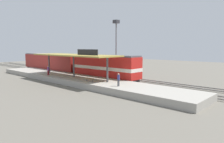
# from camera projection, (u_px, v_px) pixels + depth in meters

# --- Properties ---
(ground_plane) EXTENTS (120.00, 120.00, 0.00)m
(ground_plane) POSITION_uv_depth(u_px,v_px,m) (102.00, 78.00, 40.36)
(ground_plane) COLOR #666056
(track_near) EXTENTS (3.20, 110.00, 0.16)m
(track_near) POSITION_uv_depth(u_px,v_px,m) (94.00, 79.00, 38.91)
(track_near) COLOR #565249
(track_near) RESTS_ON ground
(track_far) EXTENTS (3.20, 110.00, 0.16)m
(track_far) POSITION_uv_depth(u_px,v_px,m) (111.00, 76.00, 42.25)
(track_far) COLOR #565249
(track_far) RESTS_ON ground
(platform) EXTENTS (6.00, 44.00, 0.90)m
(platform) POSITION_uv_depth(u_px,v_px,m) (74.00, 79.00, 35.51)
(platform) COLOR #9E998E
(platform) RESTS_ON ground
(station_canopy) EXTENTS (5.20, 18.00, 4.70)m
(station_canopy) POSITION_uv_depth(u_px,v_px,m) (74.00, 56.00, 34.98)
(station_canopy) COLOR #47474C
(station_canopy) RESTS_ON platform
(platform_bench) EXTENTS (0.44, 1.70, 0.50)m
(platform_bench) POSITION_uv_depth(u_px,v_px,m) (90.00, 78.00, 30.51)
(platform_bench) COLOR #333338
(platform_bench) RESTS_ON platform
(locomotive) EXTENTS (2.93, 14.43, 4.44)m
(locomotive) POSITION_uv_depth(u_px,v_px,m) (104.00, 67.00, 36.79)
(locomotive) COLOR #28282D
(locomotive) RESTS_ON track_near
(passenger_carriage_single) EXTENTS (2.90, 20.00, 4.24)m
(passenger_carriage_single) POSITION_uv_depth(u_px,v_px,m) (50.00, 63.00, 48.99)
(passenger_carriage_single) COLOR #28282D
(passenger_carriage_single) RESTS_ON track_near
(freight_car) EXTENTS (2.80, 12.00, 3.54)m
(freight_car) POSITION_uv_depth(u_px,v_px,m) (81.00, 64.00, 48.43)
(freight_car) COLOR #28282D
(freight_car) RESTS_ON track_far
(light_mast) EXTENTS (1.10, 1.10, 11.70)m
(light_mast) POSITION_uv_depth(u_px,v_px,m) (116.00, 36.00, 44.55)
(light_mast) COLOR slate
(light_mast) RESTS_ON ground
(person_waiting) EXTENTS (0.34, 0.34, 1.71)m
(person_waiting) POSITION_uv_depth(u_px,v_px,m) (48.00, 70.00, 37.36)
(person_waiting) COLOR maroon
(person_waiting) RESTS_ON platform
(person_walking) EXTENTS (0.34, 0.34, 1.71)m
(person_walking) POSITION_uv_depth(u_px,v_px,m) (118.00, 79.00, 26.70)
(person_walking) COLOR #4C4C51
(person_walking) RESTS_ON platform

